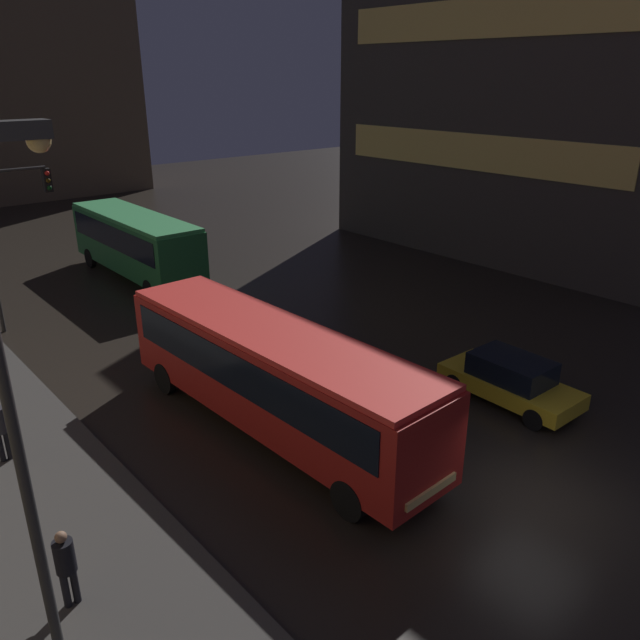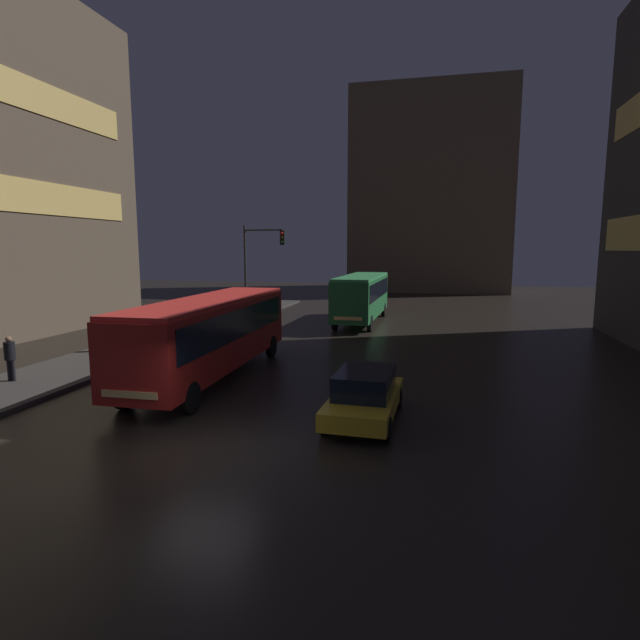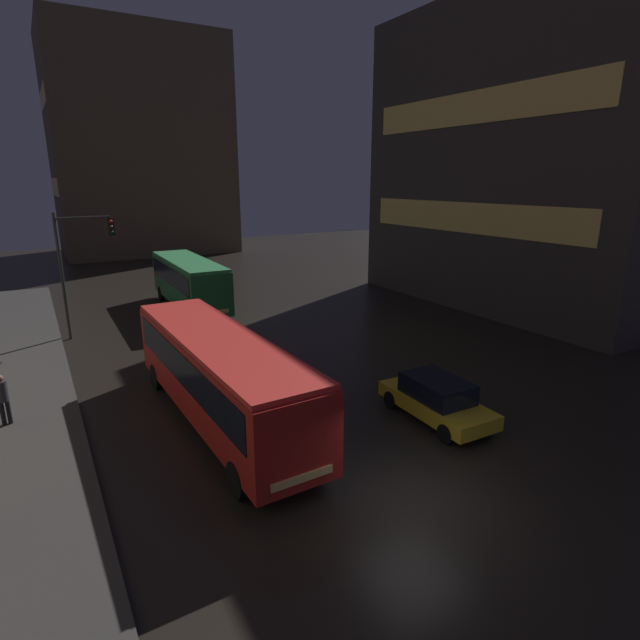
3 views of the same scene
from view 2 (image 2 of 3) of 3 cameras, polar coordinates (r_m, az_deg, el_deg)
The scene contains 9 objects.
ground_plane at distance 13.23m, azimuth -13.39°, elevation -14.36°, with size 120.00×120.00×0.00m, color black.
sidewalk_left at distance 25.96m, azimuth -21.29°, elevation -3.35°, with size 4.00×48.00×0.15m.
building_far_backdrop at distance 63.12m, azimuth 12.45°, elevation 13.88°, with size 18.07×12.00×22.92m.
bus_near at distance 19.71m, azimuth -12.38°, elevation -1.03°, with size 2.80×11.19×3.12m.
bus_far at distance 33.82m, azimuth 4.79°, elevation 3.02°, with size 2.53×9.83×3.21m.
car_taxi at distance 14.85m, azimuth 5.13°, elevation -8.52°, with size 1.95×4.32×1.49m.
pedestrian_near at distance 21.68m, azimuth -31.93°, elevation -3.36°, with size 0.46×0.46×1.68m.
pedestrian_mid at distance 25.76m, azimuth -21.94°, elevation -0.98°, with size 0.43×0.43×1.74m.
traffic_light_main at distance 32.42m, azimuth -7.07°, elevation 6.90°, with size 2.78×0.35×6.47m.
Camera 2 is at (5.63, -10.86, 5.03)m, focal length 28.00 mm.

